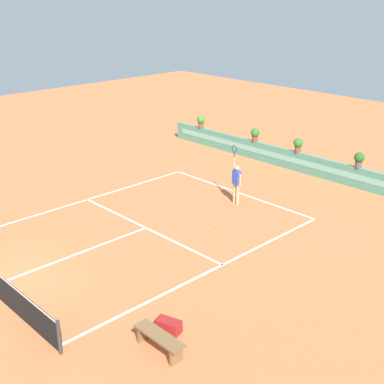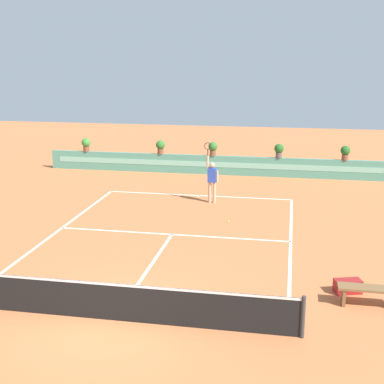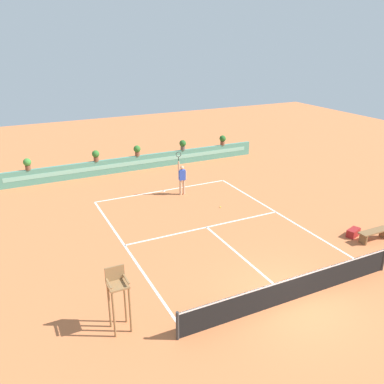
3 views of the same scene
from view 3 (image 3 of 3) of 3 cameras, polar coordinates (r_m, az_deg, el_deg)
The scene contains 14 objects.
ground_plane at distance 19.18m, azimuth 2.65°, elevation -5.48°, with size 60.00×60.00×0.00m, color #C66B3D.
court_lines at distance 19.74m, azimuth 1.65°, elevation -4.63°, with size 8.32×11.94×0.01m.
net at distance 14.68m, azimuth 14.26°, elevation -13.02°, with size 8.92×0.10×1.00m.
back_wall_barrier at distance 27.90m, azimuth -7.62°, elevation 4.14°, with size 18.00×0.21×1.00m.
umpire_chair at distance 12.81m, azimuth -10.47°, elevation -13.77°, with size 0.60×0.60×2.14m.
bench_courtside at distance 19.85m, azimuth 24.39°, elevation -5.33°, with size 1.60×0.44×0.51m.
gear_bag at distance 20.00m, azimuth 21.89°, elevation -5.36°, with size 0.70×0.36×0.36m, color maroon.
tennis_player at distance 23.07m, azimuth -1.43°, elevation 2.09°, with size 0.62×0.25×2.58m.
tennis_ball_near_baseline at distance 21.68m, azimuth 4.03°, elevation -2.13°, with size 0.07×0.07×0.07m, color #CCE033.
potted_plant_far_right at distance 30.33m, azimuth 4.36°, elevation 7.43°, with size 0.48×0.48×0.72m.
potted_plant_far_left at distance 26.40m, azimuth -22.31°, elevation 3.79°, with size 0.48×0.48×0.72m.
potted_plant_right at distance 28.85m, azimuth -1.32°, elevation 6.77°, with size 0.48×0.48×0.72m.
potted_plant_left at distance 26.93m, azimuth -13.49°, elevation 5.13°, with size 0.48×0.48×0.72m.
potted_plant_centre at distance 27.64m, azimuth -7.79°, elevation 5.93°, with size 0.48×0.48×0.72m.
Camera 3 is at (-8.32, -8.98, 8.61)m, focal length 37.62 mm.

